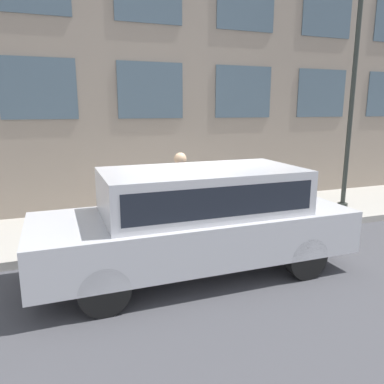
{
  "coord_description": "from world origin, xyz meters",
  "views": [
    {
      "loc": [
        -6.91,
        2.49,
        2.8
      ],
      "look_at": [
        0.6,
        -0.29,
        1.02
      ],
      "focal_mm": 35.0,
      "sensor_mm": 36.0,
      "label": 1
    }
  ],
  "objects_px": {
    "person": "(180,183)",
    "street_lamp": "(356,52)",
    "fire_hydrant": "(204,213)",
    "parked_truck_silver_near": "(198,214)"
  },
  "relations": [
    {
      "from": "fire_hydrant",
      "to": "parked_truck_silver_near",
      "type": "bearing_deg",
      "value": 154.68
    },
    {
      "from": "fire_hydrant",
      "to": "parked_truck_silver_near",
      "type": "height_order",
      "value": "parked_truck_silver_near"
    },
    {
      "from": "fire_hydrant",
      "to": "person",
      "type": "height_order",
      "value": "person"
    },
    {
      "from": "fire_hydrant",
      "to": "parked_truck_silver_near",
      "type": "xyz_separation_m",
      "value": [
        -1.59,
        0.75,
        0.46
      ]
    },
    {
      "from": "person",
      "to": "parked_truck_silver_near",
      "type": "distance_m",
      "value": 2.02
    },
    {
      "from": "fire_hydrant",
      "to": "parked_truck_silver_near",
      "type": "relative_size",
      "value": 0.15
    },
    {
      "from": "fire_hydrant",
      "to": "street_lamp",
      "type": "height_order",
      "value": "street_lamp"
    },
    {
      "from": "person",
      "to": "street_lamp",
      "type": "xyz_separation_m",
      "value": [
        0.17,
        -4.75,
        3.01
      ]
    },
    {
      "from": "person",
      "to": "parked_truck_silver_near",
      "type": "bearing_deg",
      "value": 126.75
    },
    {
      "from": "fire_hydrant",
      "to": "parked_truck_silver_near",
      "type": "distance_m",
      "value": 1.82
    }
  ]
}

